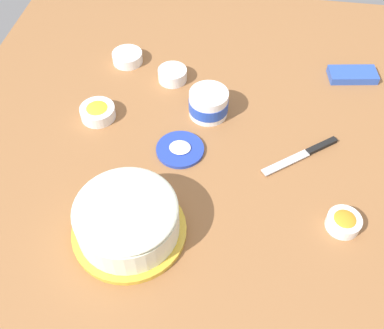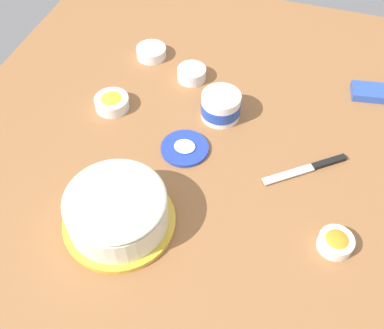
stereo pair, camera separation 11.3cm
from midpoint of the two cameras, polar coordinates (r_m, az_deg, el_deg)
The scene contains 10 objects.
ground_plane at distance 1.22m, azimuth 0.99°, elevation 2.20°, with size 1.54×1.54×0.00m, color #936038.
frosted_cake at distance 1.03m, azimuth -11.26°, elevation -6.98°, with size 0.26×0.26×0.12m.
frosting_tub at distance 1.28m, azimuth -0.46°, elevation 7.58°, with size 0.11×0.11×0.08m.
frosting_tub_lid at distance 1.20m, azimuth -4.19°, elevation 1.77°, with size 0.13×0.13×0.02m.
spreading_knife at distance 1.22m, azimuth 11.68°, elevation 1.30°, with size 0.20×0.16×0.01m.
sprinkle_bowl_orange at distance 1.09m, azimuth 15.70°, elevation -7.11°, with size 0.08×0.08×0.04m.
sprinkle_bowl_rainbow at distance 1.40m, azimuth -4.81°, elevation 11.09°, with size 0.09×0.09×0.04m.
sprinkle_bowl_yellow at distance 1.32m, azimuth -14.18°, elevation 6.31°, with size 0.10×0.10×0.04m.
sprinkle_bowl_blue at distance 1.49m, azimuth -10.31°, elevation 13.01°, with size 0.09×0.09×0.03m.
candy_box_lower at distance 1.48m, azimuth 17.41°, elevation 10.57°, with size 0.14×0.07×0.02m, color #2D51B2.
Camera 1 is at (-0.05, 0.81, 0.91)m, focal length 42.56 mm.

